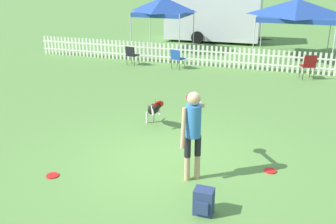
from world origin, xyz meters
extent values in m
plane|color=#5B8C42|center=(0.00, 0.00, 0.00)|extent=(240.00, 240.00, 0.00)
cylinder|color=tan|center=(0.60, -0.62, 0.24)|extent=(0.11, 0.11, 0.48)
cylinder|color=black|center=(0.60, -0.62, 0.68)|extent=(0.12, 0.12, 0.39)
cylinder|color=tan|center=(0.76, -0.50, 0.24)|extent=(0.11, 0.11, 0.48)
cylinder|color=black|center=(0.76, -0.50, 0.68)|extent=(0.12, 0.12, 0.39)
cylinder|color=#3372BF|center=(0.68, -0.56, 1.17)|extent=(0.39, 0.39, 0.60)
sphere|color=tan|center=(0.68, -0.56, 1.59)|extent=(0.24, 0.24, 0.24)
cylinder|color=tan|center=(0.55, -0.72, 1.08)|extent=(0.09, 0.21, 0.73)
cylinder|color=tan|center=(0.64, -0.14, 1.41)|extent=(0.44, 0.67, 0.14)
cylinder|color=red|center=(0.45, 0.17, 1.36)|extent=(0.23, 0.23, 0.02)
cylinder|color=red|center=(0.45, 0.17, 1.39)|extent=(0.23, 0.23, 0.02)
ellipsoid|color=black|center=(-0.92, 1.59, 0.48)|extent=(0.65, 0.75, 0.57)
ellipsoid|color=silver|center=(-0.92, 1.59, 0.44)|extent=(0.35, 0.40, 0.28)
sphere|color=black|center=(-0.68, 1.27, 0.72)|extent=(0.17, 0.17, 0.17)
cone|color=black|center=(-0.64, 1.21, 0.76)|extent=(0.16, 0.17, 0.14)
cylinder|color=red|center=(-0.64, 1.21, 0.76)|extent=(0.27, 0.25, 0.21)
cone|color=black|center=(-0.66, 1.32, 0.78)|extent=(0.05, 0.05, 0.08)
cone|color=black|center=(-0.74, 1.26, 0.78)|extent=(0.05, 0.05, 0.08)
cylinder|color=silver|center=(-1.03, 1.89, 0.15)|extent=(0.06, 0.06, 0.30)
cylinder|color=silver|center=(-1.18, 1.78, 0.15)|extent=(0.06, 0.06, 0.30)
cylinder|color=silver|center=(-0.72, 1.47, 0.53)|extent=(0.13, 0.15, 0.24)
cylinder|color=silver|center=(-0.86, 1.37, 0.53)|extent=(0.13, 0.15, 0.24)
cone|color=black|center=(-1.19, 1.94, 0.34)|extent=(0.25, 0.31, 0.23)
cylinder|color=red|center=(2.06, 0.22, 0.01)|extent=(0.23, 0.23, 0.02)
cylinder|color=red|center=(-1.86, -1.34, 0.01)|extent=(0.23, 0.23, 0.02)
cube|color=navy|center=(1.15, -1.53, 0.22)|extent=(0.31, 0.24, 0.44)
cube|color=navy|center=(1.15, -1.67, 0.18)|extent=(0.21, 0.04, 0.22)
cube|color=silver|center=(0.00, 8.53, 0.26)|extent=(18.65, 0.04, 0.06)
cube|color=silver|center=(0.00, 8.53, 0.61)|extent=(18.65, 0.04, 0.06)
cube|color=silver|center=(-9.23, 8.53, 0.43)|extent=(0.09, 0.02, 0.85)
cube|color=silver|center=(-9.04, 8.53, 0.43)|extent=(0.09, 0.02, 0.85)
cube|color=silver|center=(-8.85, 8.53, 0.43)|extent=(0.09, 0.02, 0.85)
cube|color=silver|center=(-8.66, 8.53, 0.43)|extent=(0.09, 0.02, 0.85)
cube|color=silver|center=(-8.47, 8.53, 0.43)|extent=(0.09, 0.02, 0.85)
cube|color=silver|center=(-8.28, 8.53, 0.43)|extent=(0.09, 0.02, 0.85)
cube|color=silver|center=(-8.09, 8.53, 0.43)|extent=(0.09, 0.02, 0.85)
cube|color=silver|center=(-7.90, 8.53, 0.43)|extent=(0.09, 0.02, 0.85)
cube|color=silver|center=(-7.71, 8.53, 0.43)|extent=(0.09, 0.02, 0.85)
cube|color=silver|center=(-7.52, 8.53, 0.43)|extent=(0.09, 0.02, 0.85)
cube|color=silver|center=(-7.33, 8.53, 0.43)|extent=(0.09, 0.02, 0.85)
cube|color=silver|center=(-7.14, 8.53, 0.43)|extent=(0.09, 0.02, 0.85)
cube|color=silver|center=(-6.95, 8.53, 0.43)|extent=(0.09, 0.02, 0.85)
cube|color=silver|center=(-6.76, 8.53, 0.43)|extent=(0.09, 0.02, 0.85)
cube|color=silver|center=(-6.57, 8.53, 0.43)|extent=(0.09, 0.02, 0.85)
cube|color=silver|center=(-6.38, 8.53, 0.43)|extent=(0.09, 0.02, 0.85)
cube|color=silver|center=(-6.19, 8.53, 0.43)|extent=(0.09, 0.02, 0.85)
cube|color=silver|center=(-6.00, 8.53, 0.43)|extent=(0.09, 0.02, 0.85)
cube|color=silver|center=(-5.81, 8.53, 0.43)|extent=(0.09, 0.02, 0.85)
cube|color=silver|center=(-5.62, 8.53, 0.43)|extent=(0.09, 0.02, 0.85)
cube|color=silver|center=(-5.42, 8.53, 0.43)|extent=(0.09, 0.02, 0.85)
cube|color=silver|center=(-5.23, 8.53, 0.43)|extent=(0.09, 0.02, 0.85)
cube|color=silver|center=(-5.04, 8.53, 0.43)|extent=(0.09, 0.02, 0.85)
cube|color=silver|center=(-4.85, 8.53, 0.43)|extent=(0.09, 0.02, 0.85)
cube|color=silver|center=(-4.66, 8.53, 0.43)|extent=(0.09, 0.02, 0.85)
cube|color=silver|center=(-4.47, 8.53, 0.43)|extent=(0.09, 0.02, 0.85)
cube|color=silver|center=(-4.28, 8.53, 0.43)|extent=(0.09, 0.02, 0.85)
cube|color=silver|center=(-4.09, 8.53, 0.43)|extent=(0.09, 0.02, 0.85)
cube|color=silver|center=(-3.90, 8.53, 0.43)|extent=(0.09, 0.02, 0.85)
cube|color=silver|center=(-3.71, 8.53, 0.43)|extent=(0.09, 0.02, 0.85)
cube|color=silver|center=(-3.52, 8.53, 0.43)|extent=(0.09, 0.02, 0.85)
cube|color=silver|center=(-3.33, 8.53, 0.43)|extent=(0.09, 0.02, 0.85)
cube|color=silver|center=(-3.14, 8.53, 0.43)|extent=(0.09, 0.02, 0.85)
cube|color=silver|center=(-2.95, 8.53, 0.43)|extent=(0.09, 0.02, 0.85)
cube|color=silver|center=(-2.76, 8.53, 0.43)|extent=(0.09, 0.02, 0.85)
cube|color=silver|center=(-2.57, 8.53, 0.43)|extent=(0.09, 0.02, 0.85)
cube|color=silver|center=(-2.38, 8.53, 0.43)|extent=(0.09, 0.02, 0.85)
cube|color=silver|center=(-2.19, 8.53, 0.43)|extent=(0.09, 0.02, 0.85)
cube|color=silver|center=(-2.00, 8.53, 0.43)|extent=(0.09, 0.02, 0.85)
cube|color=silver|center=(-1.81, 8.53, 0.43)|extent=(0.09, 0.02, 0.85)
cube|color=silver|center=(-1.62, 8.53, 0.43)|extent=(0.09, 0.02, 0.85)
cube|color=silver|center=(-1.43, 8.53, 0.43)|extent=(0.09, 0.02, 0.85)
cube|color=silver|center=(-1.24, 8.53, 0.43)|extent=(0.09, 0.02, 0.85)
cube|color=silver|center=(-1.05, 8.53, 0.43)|extent=(0.09, 0.02, 0.85)
cube|color=silver|center=(-0.86, 8.53, 0.43)|extent=(0.09, 0.02, 0.85)
cube|color=silver|center=(-0.67, 8.53, 0.43)|extent=(0.09, 0.02, 0.85)
cube|color=silver|center=(-0.48, 8.53, 0.43)|extent=(0.09, 0.02, 0.85)
cube|color=silver|center=(-0.29, 8.53, 0.43)|extent=(0.09, 0.02, 0.85)
cube|color=silver|center=(-0.10, 8.53, 0.43)|extent=(0.09, 0.02, 0.85)
cube|color=silver|center=(0.10, 8.53, 0.43)|extent=(0.09, 0.02, 0.85)
cube|color=silver|center=(0.29, 8.53, 0.43)|extent=(0.09, 0.02, 0.85)
cube|color=silver|center=(0.48, 8.53, 0.43)|extent=(0.09, 0.02, 0.85)
cube|color=silver|center=(0.67, 8.53, 0.43)|extent=(0.09, 0.02, 0.85)
cube|color=silver|center=(0.86, 8.53, 0.43)|extent=(0.09, 0.02, 0.85)
cube|color=silver|center=(1.05, 8.53, 0.43)|extent=(0.09, 0.02, 0.85)
cube|color=silver|center=(1.24, 8.53, 0.43)|extent=(0.09, 0.02, 0.85)
cube|color=silver|center=(1.43, 8.53, 0.43)|extent=(0.09, 0.02, 0.85)
cube|color=silver|center=(1.62, 8.53, 0.43)|extent=(0.09, 0.02, 0.85)
cube|color=silver|center=(1.81, 8.53, 0.43)|extent=(0.09, 0.02, 0.85)
cube|color=silver|center=(2.00, 8.53, 0.43)|extent=(0.09, 0.02, 0.85)
cube|color=silver|center=(2.19, 8.53, 0.43)|extent=(0.09, 0.02, 0.85)
cube|color=silver|center=(2.38, 8.53, 0.43)|extent=(0.09, 0.02, 0.85)
cube|color=silver|center=(2.57, 8.53, 0.43)|extent=(0.09, 0.02, 0.85)
cube|color=silver|center=(2.76, 8.53, 0.43)|extent=(0.09, 0.02, 0.85)
cube|color=silver|center=(2.95, 8.53, 0.43)|extent=(0.09, 0.02, 0.85)
cube|color=silver|center=(3.14, 8.53, 0.43)|extent=(0.09, 0.02, 0.85)
cube|color=silver|center=(3.33, 8.53, 0.43)|extent=(0.09, 0.02, 0.85)
cube|color=silver|center=(3.52, 8.53, 0.43)|extent=(0.09, 0.02, 0.85)
cube|color=silver|center=(3.71, 8.53, 0.43)|extent=(0.09, 0.02, 0.85)
cylinder|color=#333338|center=(2.82, 7.99, 0.24)|extent=(0.02, 0.02, 0.48)
cylinder|color=#333338|center=(2.45, 7.86, 0.24)|extent=(0.02, 0.02, 0.48)
cylinder|color=#333338|center=(2.94, 7.62, 0.24)|extent=(0.02, 0.02, 0.48)
cylinder|color=#333338|center=(2.58, 7.49, 0.24)|extent=(0.02, 0.02, 0.48)
cube|color=maroon|center=(2.70, 7.74, 0.48)|extent=(0.58, 0.58, 0.03)
cube|color=maroon|center=(2.76, 7.55, 0.70)|extent=(0.46, 0.23, 0.45)
cylinder|color=#333338|center=(-2.00, 7.86, 0.20)|extent=(0.02, 0.02, 0.41)
cylinder|color=#333338|center=(-2.36, 7.98, 0.20)|extent=(0.02, 0.02, 0.41)
cylinder|color=#333338|center=(-2.12, 7.49, 0.20)|extent=(0.02, 0.02, 0.41)
cylinder|color=#333338|center=(-2.48, 7.61, 0.20)|extent=(0.02, 0.02, 0.41)
cube|color=#1E4799|center=(-2.24, 7.73, 0.41)|extent=(0.57, 0.57, 0.03)
cube|color=#1E4799|center=(-2.31, 7.54, 0.60)|extent=(0.46, 0.22, 0.39)
cylinder|color=#333338|center=(-4.04, 7.85, 0.21)|extent=(0.02, 0.02, 0.42)
cylinder|color=#333338|center=(-4.40, 7.91, 0.21)|extent=(0.02, 0.02, 0.42)
cylinder|color=#333338|center=(-4.09, 7.49, 0.21)|extent=(0.02, 0.02, 0.42)
cylinder|color=#333338|center=(-4.46, 7.54, 0.21)|extent=(0.02, 0.02, 0.42)
cube|color=black|center=(-4.25, 7.70, 0.42)|extent=(0.50, 0.50, 0.03)
cube|color=black|center=(-4.28, 7.50, 0.61)|extent=(0.44, 0.15, 0.40)
cylinder|color=silver|center=(0.49, 9.61, 0.97)|extent=(0.04, 0.04, 1.94)
cylinder|color=silver|center=(3.62, 9.61, 0.97)|extent=(0.04, 0.04, 1.94)
cylinder|color=silver|center=(0.49, 12.74, 0.97)|extent=(0.04, 0.04, 1.94)
cylinder|color=silver|center=(3.62, 12.74, 0.97)|extent=(0.04, 0.04, 1.94)
cube|color=#23479E|center=(2.06, 11.17, 1.84)|extent=(3.13, 3.13, 0.20)
pyramid|color=#23479E|center=(2.06, 11.17, 2.28)|extent=(3.13, 3.13, 0.69)
cylinder|color=silver|center=(-5.24, 9.73, 0.97)|extent=(0.04, 0.04, 1.94)
cylinder|color=silver|center=(-2.84, 9.73, 0.97)|extent=(0.04, 0.04, 1.94)
cylinder|color=silver|center=(-5.24, 12.13, 0.97)|extent=(0.04, 0.04, 1.94)
cylinder|color=silver|center=(-2.84, 12.13, 0.97)|extent=(0.04, 0.04, 1.94)
cube|color=#23479E|center=(-4.04, 10.93, 1.84)|extent=(2.40, 2.40, 0.20)
pyramid|color=#23479E|center=(-4.04, 10.93, 2.28)|extent=(2.40, 2.40, 0.67)
cube|color=silver|center=(-2.40, 14.65, 1.41)|extent=(5.29, 2.22, 2.52)
cone|color=#3F3F42|center=(0.60, 14.77, 0.25)|extent=(0.81, 0.23, 0.20)
cylinder|color=black|center=(-3.09, 15.64, 0.34)|extent=(0.69, 0.21, 0.68)
cylinder|color=black|center=(-3.02, 13.62, 0.34)|extent=(0.69, 0.21, 0.68)
camera|label=1|loc=(2.29, -6.54, 3.63)|focal=40.00mm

